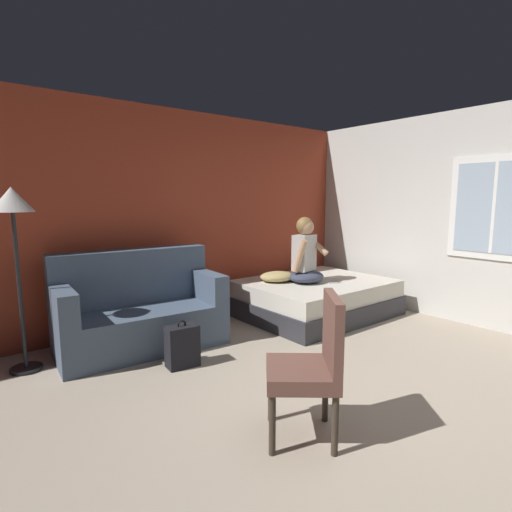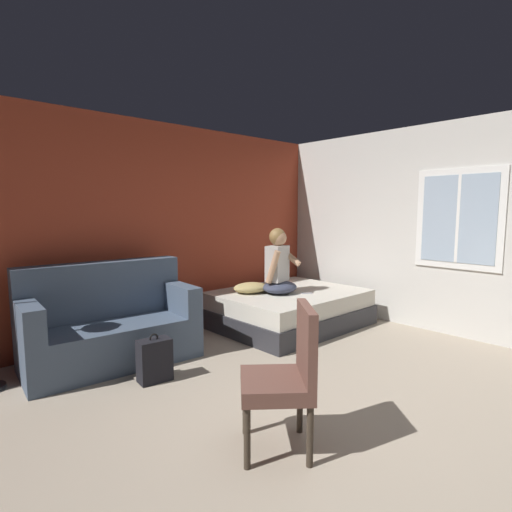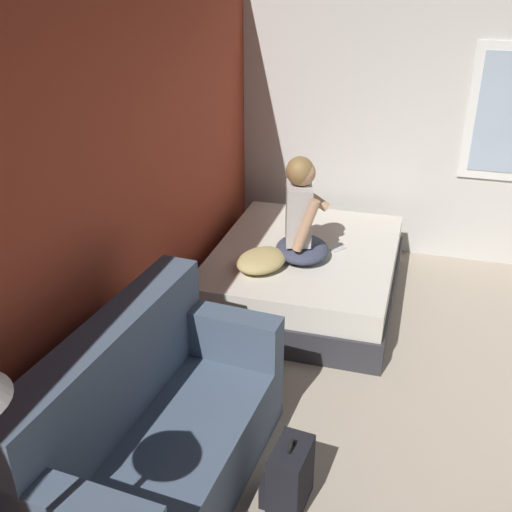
% 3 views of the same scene
% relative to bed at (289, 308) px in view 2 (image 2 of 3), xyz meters
% --- Properties ---
extents(ground_plane, '(40.00, 40.00, 0.00)m').
position_rel_bed_xyz_m(ground_plane, '(-1.68, -2.13, -0.24)').
color(ground_plane, tan).
extents(wall_back_accent, '(10.76, 0.16, 2.70)m').
position_rel_bed_xyz_m(wall_back_accent, '(-1.68, 1.01, 1.11)').
color(wall_back_accent, '#993823').
rests_on(wall_back_accent, ground).
extents(wall_side_with_window, '(0.19, 7.52, 2.70)m').
position_rel_bed_xyz_m(wall_side_with_window, '(1.28, -2.13, 1.12)').
color(wall_side_with_window, silver).
rests_on(wall_side_with_window, ground).
extents(bed, '(1.98, 1.57, 0.48)m').
position_rel_bed_xyz_m(bed, '(0.00, 0.00, 0.00)').
color(bed, '#2D2D33').
rests_on(bed, ground).
extents(couch, '(1.76, 0.95, 1.04)m').
position_rel_bed_xyz_m(couch, '(-2.38, 0.35, 0.16)').
color(couch, '#47566B').
rests_on(couch, ground).
extents(side_chair, '(0.65, 0.65, 0.98)m').
position_rel_bed_xyz_m(side_chair, '(-2.15, -1.97, 0.30)').
color(side_chair, '#382D23').
rests_on(side_chair, ground).
extents(person_seated, '(0.62, 0.56, 0.88)m').
position_rel_bed_xyz_m(person_seated, '(-0.20, 0.01, 0.60)').
color(person_seated, '#383D51').
rests_on(person_seated, bed).
extents(backpack, '(0.32, 0.26, 0.46)m').
position_rel_bed_xyz_m(backpack, '(-2.27, -0.40, -0.04)').
color(backpack, black).
rests_on(backpack, ground).
extents(throw_pillow, '(0.57, 0.50, 0.14)m').
position_rel_bed_xyz_m(throw_pillow, '(-0.47, 0.27, 0.31)').
color(throw_pillow, tan).
rests_on(throw_pillow, bed).
extents(cell_phone, '(0.16, 0.14, 0.01)m').
position_rel_bed_xyz_m(cell_phone, '(0.06, -0.27, 0.25)').
color(cell_phone, '#B7B7BC').
rests_on(cell_phone, bed).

